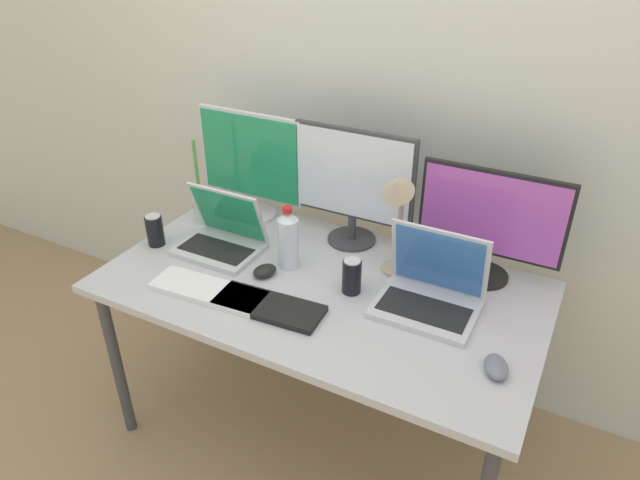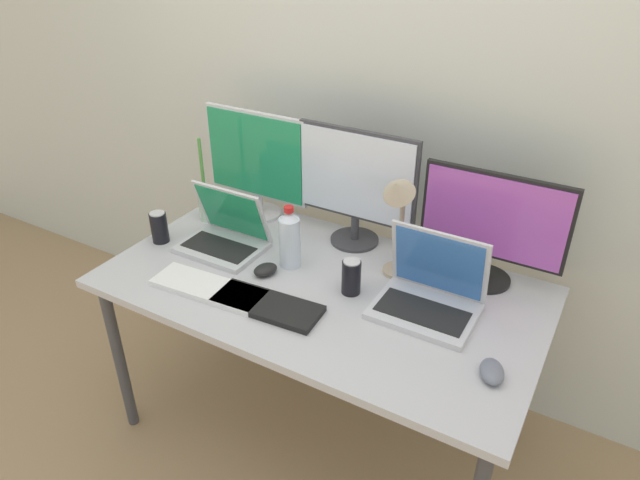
{
  "view_description": "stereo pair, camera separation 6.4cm",
  "coord_description": "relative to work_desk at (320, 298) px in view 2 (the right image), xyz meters",
  "views": [
    {
      "loc": [
        0.77,
        -1.46,
        1.89
      ],
      "look_at": [
        0.0,
        0.0,
        0.92
      ],
      "focal_mm": 32.0,
      "sensor_mm": 36.0,
      "label": 1
    },
    {
      "loc": [
        0.83,
        -1.43,
        1.89
      ],
      "look_at": [
        0.0,
        0.0,
        0.92
      ],
      "focal_mm": 32.0,
      "sensor_mm": 36.0,
      "label": 2
    }
  ],
  "objects": [
    {
      "name": "laptop_silver",
      "position": [
        -0.45,
        0.04,
        0.12
      ],
      "size": [
        0.31,
        0.24,
        0.24
      ],
      "color": "silver",
      "rests_on": "work_desk"
    },
    {
      "name": "monitor_right",
      "position": [
        0.49,
        0.31,
        0.29
      ],
      "size": [
        0.5,
        0.19,
        0.41
      ],
      "color": "black",
      "rests_on": "work_desk"
    },
    {
      "name": "keyboard_aux",
      "position": [
        -0.32,
        -0.23,
        0.07
      ],
      "size": [
        0.42,
        0.16,
        0.02
      ],
      "primitive_type": "cube",
      "rotation": [
        0.0,
        0.0,
        0.07
      ],
      "color": "white",
      "rests_on": "work_desk"
    },
    {
      "name": "mouse_by_keyboard",
      "position": [
        -0.2,
        -0.04,
        0.08
      ],
      "size": [
        0.1,
        0.11,
        0.04
      ],
      "primitive_type": "ellipsoid",
      "rotation": [
        0.0,
        0.0,
        -0.37
      ],
      "color": "black",
      "rests_on": "work_desk"
    },
    {
      "name": "mouse_by_laptop",
      "position": [
        0.65,
        -0.15,
        0.08
      ],
      "size": [
        0.1,
        0.12,
        0.04
      ],
      "primitive_type": "ellipsoid",
      "rotation": [
        0.0,
        0.0,
        0.35
      ],
      "color": "slate",
      "rests_on": "work_desk"
    },
    {
      "name": "monitor_center",
      "position": [
        -0.03,
        0.33,
        0.32
      ],
      "size": [
        0.48,
        0.19,
        0.46
      ],
      "color": "#38383D",
      "rests_on": "work_desk"
    },
    {
      "name": "monitor_left",
      "position": [
        -0.49,
        0.33,
        0.31
      ],
      "size": [
        0.47,
        0.19,
        0.46
      ],
      "color": "silver",
      "rests_on": "work_desk"
    },
    {
      "name": "soda_can_near_keyboard",
      "position": [
        -0.7,
        -0.06,
        0.12
      ],
      "size": [
        0.07,
        0.07,
        0.13
      ],
      "color": "black",
      "rests_on": "work_desk"
    },
    {
      "name": "laptop_secondary",
      "position": [
        0.38,
        0.06,
        0.12
      ],
      "size": [
        0.33,
        0.26,
        0.27
      ],
      "color": "silver",
      "rests_on": "work_desk"
    },
    {
      "name": "desk_lamp",
      "position": [
        0.21,
        0.16,
        0.34
      ],
      "size": [
        0.11,
        0.18,
        0.42
      ],
      "color": "tan",
      "rests_on": "work_desk"
    },
    {
      "name": "wall_back",
      "position": [
        0.0,
        0.59,
        0.62
      ],
      "size": [
        7.0,
        0.08,
        2.6
      ],
      "primitive_type": "cube",
      "color": "silver",
      "rests_on": "ground"
    },
    {
      "name": "water_bottle",
      "position": [
        -0.16,
        0.05,
        0.17
      ],
      "size": [
        0.08,
        0.08,
        0.24
      ],
      "color": "silver",
      "rests_on": "work_desk"
    },
    {
      "name": "keyboard_main",
      "position": [
        -0.08,
        -0.21,
        0.07
      ],
      "size": [
        0.38,
        0.17,
        0.02
      ],
      "primitive_type": "cube",
      "rotation": [
        0.0,
        0.0,
        0.07
      ],
      "color": "black",
      "rests_on": "work_desk"
    },
    {
      "name": "bamboo_vase",
      "position": [
        -0.66,
        0.18,
        0.13
      ],
      "size": [
        0.06,
        0.06,
        0.36
      ],
      "color": "#B2D1B7",
      "rests_on": "work_desk"
    },
    {
      "name": "work_desk",
      "position": [
        0.0,
        0.0,
        0.0
      ],
      "size": [
        1.54,
        0.83,
        0.74
      ],
      "color": "#424247",
      "rests_on": "ground"
    },
    {
      "name": "soda_can_by_laptop",
      "position": [
        0.12,
        0.01,
        0.12
      ],
      "size": [
        0.07,
        0.07,
        0.13
      ],
      "color": "black",
      "rests_on": "work_desk"
    },
    {
      "name": "ground_plane",
      "position": [
        0.0,
        0.0,
        -0.68
      ],
      "size": [
        16.0,
        16.0,
        0.0
      ],
      "primitive_type": "plane",
      "color": "#9E7F5B"
    }
  ]
}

